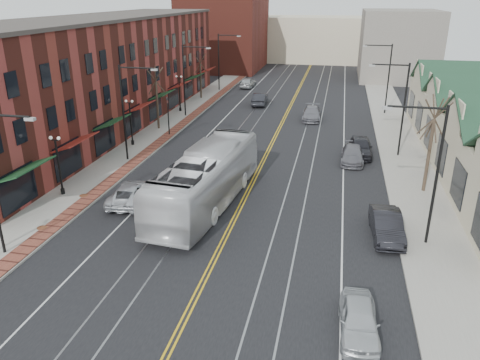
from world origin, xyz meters
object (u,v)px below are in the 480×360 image
at_px(transit_bus, 207,179).
at_px(parked_car_a, 359,320).
at_px(parked_car_b, 387,225).
at_px(parked_suv, 132,193).
at_px(parked_car_d, 360,147).
at_px(parked_car_c, 352,154).

height_order(transit_bus, parked_car_a, transit_bus).
distance_m(transit_bus, parked_car_b, 11.87).
relative_size(transit_bus, parked_suv, 2.77).
height_order(parked_suv, parked_car_a, parked_suv).
bearing_deg(parked_car_d, transit_bus, -129.36).
distance_m(parked_car_c, parked_car_d, 1.96).
xyz_separation_m(parked_car_a, parked_car_c, (0.00, 22.30, -0.01)).
bearing_deg(parked_suv, parked_car_d, -144.27).
bearing_deg(parked_car_d, parked_suv, -139.40).
distance_m(parked_car_a, parked_car_b, 9.21).
height_order(parked_car_c, parked_car_d, parked_car_d).
height_order(transit_bus, parked_car_b, transit_bus).
xyz_separation_m(parked_suv, parked_car_b, (16.80, -1.55, 0.07)).
height_order(parked_suv, parked_car_d, parked_car_d).
distance_m(parked_suv, parked_car_d, 20.73).
xyz_separation_m(transit_bus, parked_suv, (-5.20, -0.67, -1.23)).
xyz_separation_m(transit_bus, parked_car_a, (9.80, -11.25, -1.24)).
bearing_deg(parked_car_a, parked_suv, 142.53).
xyz_separation_m(parked_suv, parked_car_d, (15.69, 13.55, 0.13)).
relative_size(parked_car_b, parked_car_c, 1.01).
distance_m(transit_bus, parked_car_c, 14.83).
distance_m(transit_bus, parked_suv, 5.38).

